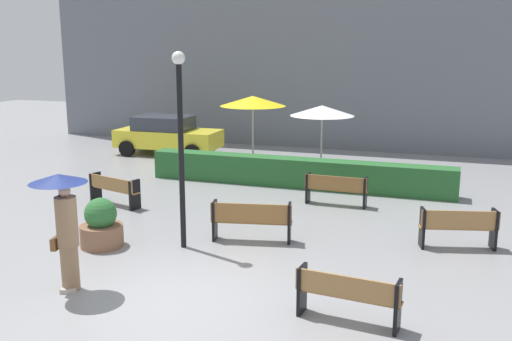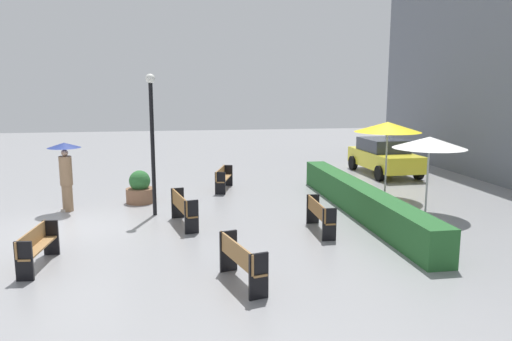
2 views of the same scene
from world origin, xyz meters
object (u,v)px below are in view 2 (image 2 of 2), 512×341
bench_mid_center (183,207)px  patio_umbrella_yellow (388,127)px  lamp_post (152,131)px  bench_far_left (223,177)px  bench_back_row (319,213)px  bench_near_right (37,245)px  pedestrian_with_umbrella (65,167)px  patio_umbrella_white (430,143)px  bench_far_right (241,259)px  planter_pot (140,189)px  parked_car (384,156)px

bench_mid_center → patio_umbrella_yellow: 7.78m
lamp_post → bench_far_left: bearing=144.0°
bench_back_row → bench_far_left: (-5.82, -2.01, -0.01)m
bench_mid_center → bench_near_right: 4.19m
pedestrian_with_umbrella → bench_back_row: bearing=64.1°
bench_near_right → patio_umbrella_white: patio_umbrella_white is taller
bench_far_right → planter_pot: size_ratio=1.53×
patio_umbrella_white → bench_back_row: bearing=-71.4°
bench_far_right → lamp_post: (-5.70, -1.87, 2.05)m
bench_near_right → patio_umbrella_white: (-2.81, 10.55, 1.70)m
bench_back_row → planter_pot: 6.52m
bench_far_left → bench_far_right: bench_far_right is taller
bench_near_right → bench_back_row: bearing=102.8°
bench_far_left → bench_mid_center: (4.62, -1.60, 0.04)m
lamp_post → parked_car: bearing=119.4°
bench_far_right → patio_umbrella_white: size_ratio=0.70×
bench_mid_center → planter_pot: bearing=-155.7°
bench_far_left → lamp_post: bearing=-36.0°
bench_far_right → patio_umbrella_yellow: patio_umbrella_yellow is taller
bench_far_right → patio_umbrella_yellow: bearing=138.5°
bench_near_right → pedestrian_with_umbrella: size_ratio=0.79×
bench_mid_center → parked_car: (-6.83, 8.99, 0.28)m
planter_pot → lamp_post: 2.77m
bench_far_right → bench_near_right: size_ratio=0.98×
planter_pot → patio_umbrella_white: size_ratio=0.46×
bench_back_row → pedestrian_with_umbrella: 8.00m
bench_far_right → lamp_post: lamp_post is taller
patio_umbrella_yellow → parked_car: size_ratio=0.62×
planter_pot → lamp_post: bearing=17.5°
bench_far_right → parked_car: parked_car is taller
bench_far_left → planter_pot: bearing=-61.6°
bench_far_left → pedestrian_with_umbrella: size_ratio=0.81×
bench_back_row → bench_far_right: size_ratio=1.04×
bench_back_row → patio_umbrella_white: bearing=108.6°
bench_near_right → parked_car: (-9.57, 12.16, 0.32)m
bench_far_left → bench_far_right: (9.02, -0.55, 0.03)m
bench_mid_center → patio_umbrella_white: patio_umbrella_white is taller
bench_far_left → bench_mid_center: bearing=-19.1°
parked_car → bench_near_right: bearing=-51.8°
planter_pot → parked_car: bearing=110.2°
bench_back_row → bench_mid_center: bench_mid_center is taller
planter_pot → parked_car: size_ratio=0.26×
bench_far_left → bench_mid_center: size_ratio=0.94×
pedestrian_with_umbrella → parked_car: 13.35m
bench_near_right → patio_umbrella_yellow: (-5.20, 10.29, 1.98)m
bench_mid_center → bench_far_left: bearing=160.9°
parked_car → planter_pot: bearing=-69.8°
bench_far_right → patio_umbrella_yellow: 9.38m
bench_back_row → bench_far_right: bench_far_right is taller
bench_far_left → planter_pot: planter_pot is taller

